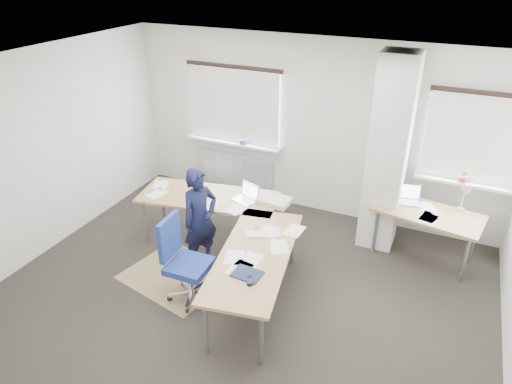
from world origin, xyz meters
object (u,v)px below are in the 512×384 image
at_px(desk_main, 233,224).
at_px(desk_side, 428,215).
at_px(task_chair, 187,277).
at_px(person, 200,219).

relative_size(desk_main, desk_side, 1.88).
xyz_separation_m(task_chair, person, (-0.19, 0.67, 0.41)).
distance_m(desk_side, task_chair, 3.32).
xyz_separation_m(desk_side, person, (-2.73, -1.43, 0.03)).
relative_size(task_chair, person, 0.77).
bearing_deg(person, task_chair, -139.67).
relative_size(desk_side, task_chair, 1.35).
bearing_deg(task_chair, desk_main, 69.83).
height_order(desk_side, person, person).
height_order(desk_main, person, person).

